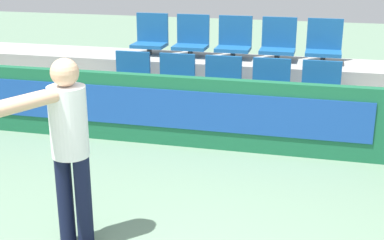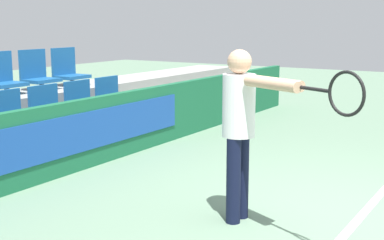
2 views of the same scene
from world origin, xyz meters
name	(u,v)px [view 1 (image 1 of 2)]	position (x,y,z in m)	size (l,w,h in m)	color
barrier_wall	(209,113)	(-0.02, 3.39, 0.43)	(11.72, 0.14, 0.86)	#19603D
bleacher_tier_front	(220,119)	(0.00, 3.91, 0.20)	(11.32, 0.87, 0.40)	#9E9E99
bleacher_tier_middle	(232,87)	(0.00, 4.78, 0.40)	(11.32, 0.87, 0.80)	#9E9E99
stadium_chair_0	(131,78)	(-1.23, 4.03, 0.64)	(0.47, 0.38, 0.58)	#333333
stadium_chair_1	(176,80)	(-0.62, 4.03, 0.64)	(0.47, 0.38, 0.58)	#333333
stadium_chair_2	(222,83)	(0.00, 4.03, 0.64)	(0.47, 0.38, 0.58)	#333333
stadium_chair_3	(270,86)	(0.62, 4.03, 0.64)	(0.47, 0.38, 0.58)	#333333
stadium_chair_4	(320,89)	(1.23, 4.03, 0.64)	(0.47, 0.38, 0.58)	#333333
stadium_chair_5	(151,37)	(-1.23, 4.90, 1.04)	(0.47, 0.38, 0.58)	#333333
stadium_chair_6	(192,39)	(-0.62, 4.90, 1.04)	(0.47, 0.38, 0.58)	#333333
stadium_chair_7	(234,41)	(0.00, 4.90, 1.04)	(0.47, 0.38, 0.58)	#333333
stadium_chair_8	(278,43)	(0.62, 4.90, 1.04)	(0.47, 0.38, 0.58)	#333333
stadium_chair_9	(324,45)	(1.23, 4.90, 1.04)	(0.47, 0.38, 0.58)	#333333
tennis_player	(61,139)	(-0.64, 0.92, 0.94)	(0.71, 1.37, 1.55)	black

